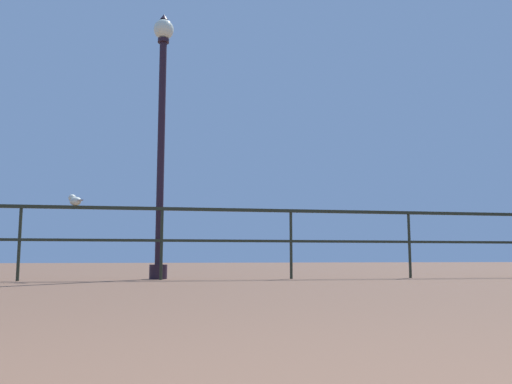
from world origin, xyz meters
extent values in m
cube|color=#262C1D|center=(0.00, 7.87, 1.05)|extent=(19.85, 0.05, 0.05)
cube|color=#262C1D|center=(0.00, 7.87, 0.58)|extent=(19.85, 0.04, 0.04)
cylinder|color=#262C1D|center=(-1.98, 7.87, 0.53)|extent=(0.04, 0.04, 1.05)
cylinder|color=#262C1D|center=(0.00, 7.87, 0.53)|extent=(0.04, 0.04, 1.05)
cylinder|color=#262C1D|center=(1.98, 7.87, 0.53)|extent=(0.04, 0.04, 1.05)
cylinder|color=#262C1D|center=(3.97, 7.87, 0.53)|extent=(0.04, 0.04, 1.05)
cylinder|color=black|center=(-0.04, 8.18, 0.11)|extent=(0.27, 0.27, 0.22)
cylinder|color=black|center=(-0.04, 8.18, 2.00)|extent=(0.11, 0.11, 3.56)
cylinder|color=black|center=(-0.04, 8.18, 3.81)|extent=(0.18, 0.18, 0.06)
sphere|color=silver|center=(-0.04, 8.18, 4.00)|extent=(0.33, 0.33, 0.33)
cone|color=black|center=(-0.04, 8.18, 4.21)|extent=(0.14, 0.14, 0.10)
ellipsoid|color=silver|center=(-1.25, 7.87, 1.14)|extent=(0.25, 0.27, 0.13)
ellipsoid|color=gray|center=(-1.25, 7.87, 1.16)|extent=(0.21, 0.23, 0.04)
sphere|color=silver|center=(-1.31, 7.96, 1.20)|extent=(0.10, 0.10, 0.10)
cone|color=gold|center=(-1.35, 8.02, 1.20)|extent=(0.06, 0.07, 0.04)
cube|color=gray|center=(-1.17, 7.77, 1.15)|extent=(0.10, 0.10, 0.02)
camera|label=1|loc=(-0.07, -0.09, 0.34)|focal=36.89mm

